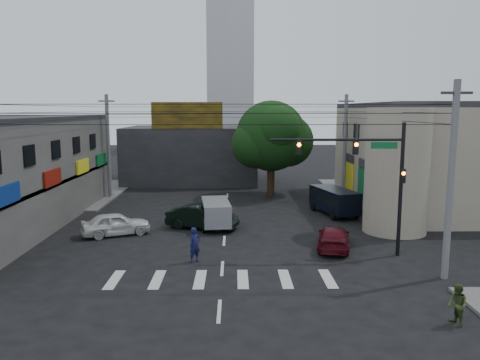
{
  "coord_description": "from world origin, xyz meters",
  "views": [
    {
      "loc": [
        0.58,
        -25.44,
        7.86
      ],
      "look_at": [
        0.99,
        4.0,
        3.42
      ],
      "focal_mm": 35.0,
      "sensor_mm": 36.0,
      "label": 1
    }
  ],
  "objects_px": {
    "utility_pole_far_right": "(345,147)",
    "navy_van": "(334,202)",
    "maroon_sedan": "(334,238)",
    "traffic_gantry": "(370,168)",
    "white_compact": "(116,224)",
    "utility_pole_near_right": "(451,182)",
    "silver_minivan": "(216,214)",
    "dark_sedan": "(202,217)",
    "street_tree": "(271,136)",
    "pedestrian_olive": "(457,305)",
    "utility_pole_far_left": "(108,147)",
    "traffic_officer": "(195,245)"
  },
  "relations": [
    {
      "from": "dark_sedan",
      "to": "traffic_gantry",
      "type": "bearing_deg",
      "value": -104.73
    },
    {
      "from": "utility_pole_far_left",
      "to": "silver_minivan",
      "type": "xyz_separation_m",
      "value": [
        9.88,
        -10.67,
        -3.71
      ]
    },
    {
      "from": "dark_sedan",
      "to": "maroon_sedan",
      "type": "distance_m",
      "value": 9.07
    },
    {
      "from": "utility_pole_near_right",
      "to": "silver_minivan",
      "type": "distance_m",
      "value": 15.3
    },
    {
      "from": "silver_minivan",
      "to": "utility_pole_near_right",
      "type": "bearing_deg",
      "value": -137.78
    },
    {
      "from": "traffic_gantry",
      "to": "traffic_officer",
      "type": "bearing_deg",
      "value": -173.96
    },
    {
      "from": "navy_van",
      "to": "maroon_sedan",
      "type": "bearing_deg",
      "value": 152.5
    },
    {
      "from": "street_tree",
      "to": "dark_sedan",
      "type": "distance_m",
      "value": 14.02
    },
    {
      "from": "street_tree",
      "to": "traffic_gantry",
      "type": "relative_size",
      "value": 1.21
    },
    {
      "from": "utility_pole_far_right",
      "to": "dark_sedan",
      "type": "relative_size",
      "value": 1.83
    },
    {
      "from": "navy_van",
      "to": "street_tree",
      "type": "bearing_deg",
      "value": 12.38
    },
    {
      "from": "utility_pole_near_right",
      "to": "maroon_sedan",
      "type": "bearing_deg",
      "value": 130.95
    },
    {
      "from": "street_tree",
      "to": "dark_sedan",
      "type": "xyz_separation_m",
      "value": [
        -5.51,
        -12.01,
        -4.69
      ]
    },
    {
      "from": "utility_pole_near_right",
      "to": "white_compact",
      "type": "height_order",
      "value": "utility_pole_near_right"
    },
    {
      "from": "navy_van",
      "to": "traffic_officer",
      "type": "bearing_deg",
      "value": 123.66
    },
    {
      "from": "white_compact",
      "to": "silver_minivan",
      "type": "xyz_separation_m",
      "value": [
        6.25,
        1.92,
        0.17
      ]
    },
    {
      "from": "utility_pole_far_right",
      "to": "traffic_officer",
      "type": "relative_size",
      "value": 4.98
    },
    {
      "from": "white_compact",
      "to": "navy_van",
      "type": "xyz_separation_m",
      "value": [
        15.03,
        5.64,
        0.26
      ]
    },
    {
      "from": "street_tree",
      "to": "traffic_gantry",
      "type": "bearing_deg",
      "value": -78.01
    },
    {
      "from": "pedestrian_olive",
      "to": "utility_pole_far_left",
      "type": "bearing_deg",
      "value": -148.84
    },
    {
      "from": "white_compact",
      "to": "silver_minivan",
      "type": "bearing_deg",
      "value": -95.56
    },
    {
      "from": "traffic_gantry",
      "to": "navy_van",
      "type": "distance_m",
      "value": 10.77
    },
    {
      "from": "dark_sedan",
      "to": "white_compact",
      "type": "xyz_separation_m",
      "value": [
        -5.35,
        -1.58,
        -0.06
      ]
    },
    {
      "from": "utility_pole_far_right",
      "to": "navy_van",
      "type": "height_order",
      "value": "utility_pole_far_right"
    },
    {
      "from": "utility_pole_near_right",
      "to": "traffic_gantry",
      "type": "bearing_deg",
      "value": 127.42
    },
    {
      "from": "dark_sedan",
      "to": "traffic_officer",
      "type": "bearing_deg",
      "value": -161.43
    },
    {
      "from": "navy_van",
      "to": "traffic_gantry",
      "type": "bearing_deg",
      "value": 162.76
    },
    {
      "from": "utility_pole_far_left",
      "to": "maroon_sedan",
      "type": "xyz_separation_m",
      "value": [
        16.79,
        -15.64,
        -3.97
      ]
    },
    {
      "from": "utility_pole_far_right",
      "to": "traffic_officer",
      "type": "xyz_separation_m",
      "value": [
        -11.94,
        -17.98,
        -3.68
      ]
    },
    {
      "from": "silver_minivan",
      "to": "traffic_officer",
      "type": "distance_m",
      "value": 7.36
    },
    {
      "from": "utility_pole_far_left",
      "to": "maroon_sedan",
      "type": "relative_size",
      "value": 1.98
    },
    {
      "from": "traffic_gantry",
      "to": "white_compact",
      "type": "relative_size",
      "value": 1.57
    },
    {
      "from": "silver_minivan",
      "to": "dark_sedan",
      "type": "bearing_deg",
      "value": 104.62
    },
    {
      "from": "dark_sedan",
      "to": "maroon_sedan",
      "type": "bearing_deg",
      "value": -102.75
    },
    {
      "from": "traffic_gantry",
      "to": "white_compact",
      "type": "distance_m",
      "value": 15.88
    },
    {
      "from": "dark_sedan",
      "to": "traffic_officer",
      "type": "height_order",
      "value": "traffic_officer"
    },
    {
      "from": "white_compact",
      "to": "traffic_officer",
      "type": "distance_m",
      "value": 7.66
    },
    {
      "from": "traffic_gantry",
      "to": "dark_sedan",
      "type": "relative_size",
      "value": 1.43
    },
    {
      "from": "maroon_sedan",
      "to": "navy_van",
      "type": "bearing_deg",
      "value": -89.47
    },
    {
      "from": "utility_pole_far_right",
      "to": "dark_sedan",
      "type": "distance_m",
      "value": 16.74
    },
    {
      "from": "street_tree",
      "to": "utility_pole_near_right",
      "type": "height_order",
      "value": "utility_pole_near_right"
    },
    {
      "from": "maroon_sedan",
      "to": "navy_van",
      "type": "distance_m",
      "value": 8.9
    },
    {
      "from": "utility_pole_far_right",
      "to": "white_compact",
      "type": "height_order",
      "value": "utility_pole_far_right"
    },
    {
      "from": "pedestrian_olive",
      "to": "dark_sedan",
      "type": "bearing_deg",
      "value": -150.47
    },
    {
      "from": "silver_minivan",
      "to": "utility_pole_far_right",
      "type": "bearing_deg",
      "value": -52.49
    },
    {
      "from": "traffic_officer",
      "to": "pedestrian_olive",
      "type": "bearing_deg",
      "value": -77.11
    },
    {
      "from": "white_compact",
      "to": "silver_minivan",
      "type": "distance_m",
      "value": 6.54
    },
    {
      "from": "dark_sedan",
      "to": "pedestrian_olive",
      "type": "distance_m",
      "value": 17.64
    },
    {
      "from": "traffic_gantry",
      "to": "maroon_sedan",
      "type": "xyz_separation_m",
      "value": [
        -1.54,
        1.36,
        -4.2
      ]
    },
    {
      "from": "maroon_sedan",
      "to": "utility_pole_far_left",
      "type": "bearing_deg",
      "value": -30.24
    }
  ]
}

